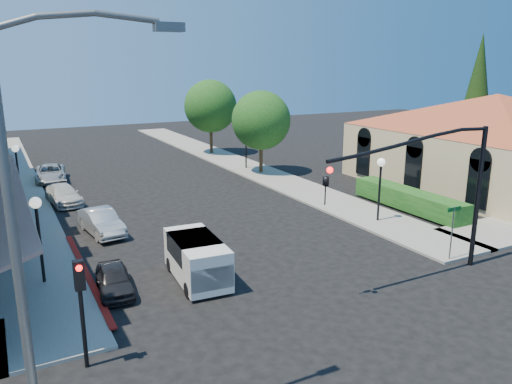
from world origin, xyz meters
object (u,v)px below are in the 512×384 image
street_tree_a (261,120)px  secondary_signal (81,294)px  signal_mast_arm (444,178)px  parked_car_d (51,173)px  cobra_streetlight (34,236)px  lamppost_right_near (381,174)px  lamppost_left_far (16,158)px  lamppost_right_far (246,136)px  parked_car_b (101,222)px  street_tree_b (210,106)px  conifer_far (478,88)px  parked_car_c (63,195)px  lamppost_left_near (37,218)px  street_name_sign (453,225)px  parked_car_a (114,279)px  white_van (197,257)px

street_tree_a → secondary_signal: street_tree_a is taller
signal_mast_arm → parked_car_d: signal_mast_arm is taller
cobra_streetlight → lamppost_right_near: cobra_streetlight is taller
lamppost_left_far → lamppost_right_far: 17.12m
signal_mast_arm → lamppost_right_far: 22.70m
lamppost_right_far → secondary_signal: bearing=-126.1°
parked_car_b → street_tree_b: bearing=45.7°
cobra_streetlight → conifer_far: bearing=28.3°
parked_car_c → lamppost_right_near: bearing=-45.7°
street_tree_a → lamppost_left_near: (-17.30, -14.00, -1.46)m
cobra_streetlight → parked_car_c: bearing=82.4°
cobra_streetlight → lamppost_left_near: (0.65, 10.00, -2.53)m
secondary_signal → street_name_sign: bearing=2.9°
cobra_streetlight → lamppost_left_far: 24.14m
parked_car_a → signal_mast_arm: bearing=-14.9°
lamppost_left_far → parked_car_c: size_ratio=0.89×
street_tree_b → street_name_sign: street_tree_b is taller
conifer_far → street_name_sign: conifer_far is taller
lamppost_left_far → cobra_streetlight: bearing=-91.5°
lamppost_left_far → parked_car_a: size_ratio=1.16×
conifer_far → lamppost_left_far: bearing=173.7°
lamppost_right_far → parked_car_b: size_ratio=0.93×
parked_car_c → conifer_far: bearing=-9.8°
street_name_sign → lamppost_right_far: lamppost_right_far is taller
cobra_streetlight → lamppost_left_near: 10.34m
parked_car_c → lamppost_right_far: bearing=8.8°
street_tree_a → lamppost_right_near: street_tree_a is taller
street_tree_a → conifer_far: bearing=-11.8°
lamppost_right_far → parked_car_d: bearing=169.0°
secondary_signal → lamppost_right_near: 17.77m
secondary_signal → lamppost_right_far: (16.50, 22.59, 0.42)m
secondary_signal → parked_car_b: 12.14m
street_tree_a → lamppost_left_far: (-17.30, 0.00, -1.46)m
street_name_sign → parked_car_b: bearing=139.5°
conifer_far → secondary_signal: size_ratio=3.31×
street_tree_a → white_van: size_ratio=1.61×
conifer_far → lamppost_right_near: (-19.50, -10.00, -3.62)m
lamppost_left_far → lamppost_right_far: (17.00, 2.00, 0.00)m
lamppost_left_far → street_tree_a: bearing=0.0°
lamppost_right_near → white_van: size_ratio=0.89×
parked_car_a → parked_car_d: 20.85m
street_tree_b → signal_mast_arm: size_ratio=0.88×
parked_car_c → parked_car_d: size_ratio=0.90×
street_name_sign → parked_car_c: street_name_sign is taller
parked_car_c → lamppost_left_far: bearing=132.6°
white_van → parked_car_b: 7.92m
white_van → parked_car_d: (-3.18, 21.33, -0.38)m
cobra_streetlight → lamppost_left_near: cobra_streetlight is taller
street_tree_b → lamppost_right_far: size_ratio=1.97×
signal_mast_arm → parked_car_b: signal_mast_arm is taller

